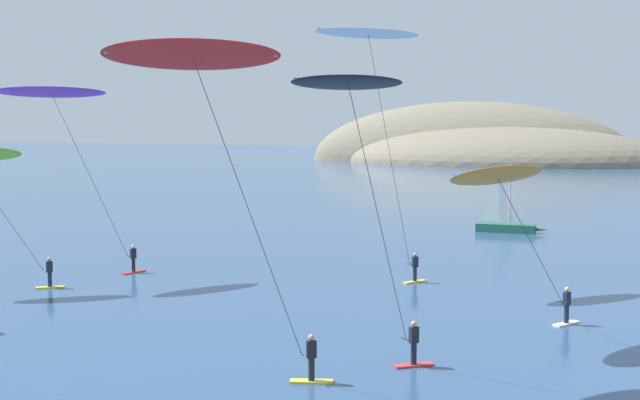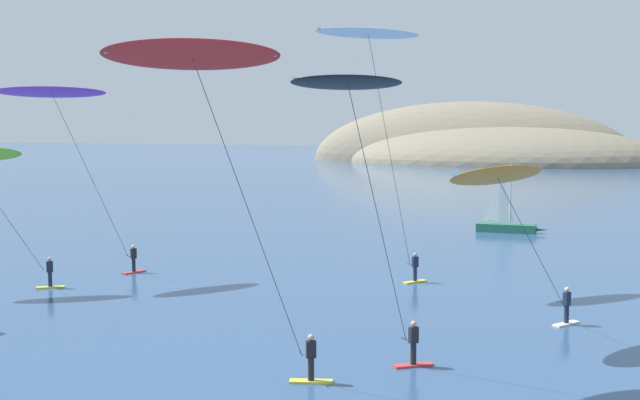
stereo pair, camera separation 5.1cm
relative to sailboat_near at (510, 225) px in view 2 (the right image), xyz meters
name	(u,v)px [view 2 (the right image)]	position (x,y,z in m)	size (l,w,h in m)	color
headland_island	(484,162)	(-27.12, 124.77, -0.64)	(85.92, 50.40, 29.13)	#7A705B
sailboat_near	(510,225)	(0.00, 0.00, 0.00)	(5.92, 1.62, 5.70)	#23664C
kitesurfer_black	(354,108)	(1.48, -41.04, 8.83)	(4.38, 5.13, 10.64)	red
kitesurfer_purple	(58,104)	(-20.12, -30.90, 9.41)	(5.20, 7.61, 11.10)	red
kitesurfer_orange	(503,185)	(5.37, -34.24, 5.81)	(4.96, 7.69, 7.39)	silver
kitesurfer_white	(372,50)	(-3.24, -25.73, 12.26)	(5.28, 5.84, 14.08)	yellow
kitesurfer_red	(201,78)	(-2.64, -44.25, 9.79)	(6.72, 4.90, 11.71)	yellow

